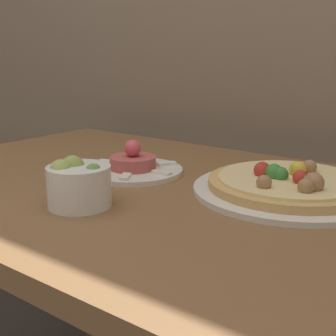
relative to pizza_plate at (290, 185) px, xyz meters
name	(u,v)px	position (x,y,z in m)	size (l,w,h in m)	color
dining_table	(143,244)	(-0.25, -0.10, -0.14)	(1.07, 0.73, 0.77)	brown
pizza_plate	(290,185)	(0.00, 0.00, 0.00)	(0.34, 0.34, 0.06)	silver
tartare_plate	(133,167)	(-0.31, -0.06, 0.00)	(0.20, 0.20, 0.07)	silver
small_bowl	(78,184)	(-0.24, -0.27, 0.02)	(0.10, 0.10, 0.08)	white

